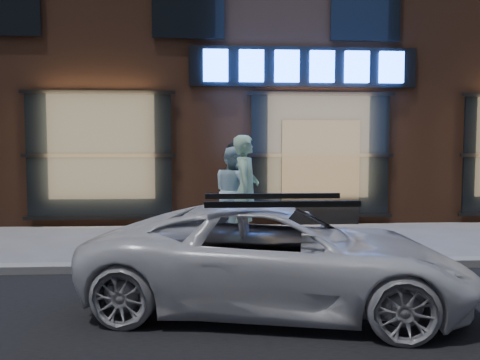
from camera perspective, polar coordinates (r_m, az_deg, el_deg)
name	(u,v)px	position (r m, az deg, el deg)	size (l,w,h in m)	color
ground	(380,268)	(7.35, 16.75, -10.18)	(90.00, 90.00, 0.00)	slate
curb	(381,264)	(7.34, 16.76, -9.73)	(60.00, 0.25, 0.12)	gray
storefront_building	(292,39)	(15.26, 6.30, 16.73)	(30.20, 8.28, 10.30)	#54301E
man_bowtie	(246,189)	(8.67, 0.74, -1.14)	(0.73, 0.48, 2.01)	#A5D9BA
man_cap	(233,192)	(9.31, -0.82, -1.43)	(0.87, 0.68, 1.80)	white
white_suv	(277,256)	(5.27, 4.57, -9.22)	(1.92, 4.16, 1.16)	silver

